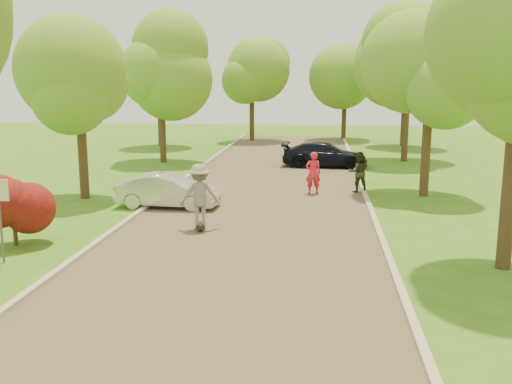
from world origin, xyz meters
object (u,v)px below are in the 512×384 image
at_px(longboard, 200,226).
at_px(silver_sedan, 168,191).
at_px(dark_sedan, 325,155).
at_px(skateboarder, 200,195).
at_px(person_striped, 313,173).
at_px(person_olive, 358,172).

bearing_deg(longboard, silver_sedan, -70.38).
distance_m(dark_sedan, longboard, 14.04).
relative_size(skateboarder, person_striped, 1.11).
xyz_separation_m(longboard, person_olive, (5.28, 6.58, 0.74)).
xyz_separation_m(silver_sedan, person_olive, (7.10, 3.67, 0.23)).
bearing_deg(skateboarder, person_olive, -141.17).
distance_m(skateboarder, person_striped, 6.91).
distance_m(dark_sedan, skateboarder, 14.04).
bearing_deg(longboard, person_striped, -132.14).
height_order(dark_sedan, person_olive, person_olive).
relative_size(person_striped, person_olive, 1.02).
xyz_separation_m(dark_sedan, longboard, (-3.93, -13.47, -0.55)).
distance_m(silver_sedan, dark_sedan, 12.03).
relative_size(skateboarder, person_olive, 1.14).
bearing_deg(person_striped, person_olive, -172.84).
bearing_deg(dark_sedan, person_olive, -165.90).
height_order(silver_sedan, skateboarder, skateboarder).
relative_size(silver_sedan, longboard, 3.65).
xyz_separation_m(skateboarder, person_striped, (3.42, 6.00, -0.23)).
bearing_deg(skateboarder, silver_sedan, -70.38).
relative_size(dark_sedan, person_striped, 2.61).
bearing_deg(skateboarder, dark_sedan, -118.72).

